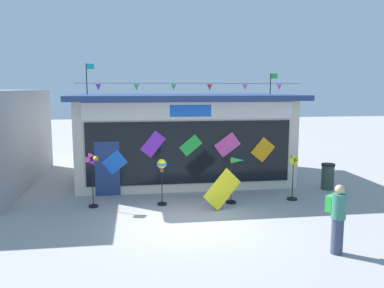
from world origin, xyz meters
name	(u,v)px	position (x,y,z in m)	size (l,w,h in m)	color
ground_plane	(188,222)	(0.00, 0.00, 0.00)	(80.00, 80.00, 0.00)	#9E9B99
kite_shop_building	(182,136)	(0.54, 5.95, 1.84)	(8.90, 6.19, 4.93)	beige
wind_spinner_far_left	(92,169)	(-2.91, 1.86, 1.28)	(0.42, 0.32, 1.83)	black
wind_spinner_left	(162,170)	(-0.63, 1.82, 1.21)	(0.32, 0.32, 1.57)	black
wind_spinner_center_left	(236,172)	(1.87, 1.70, 1.10)	(0.62, 0.35, 1.59)	black
wind_spinner_center_right	(293,171)	(3.96, 1.75, 1.06)	(0.42, 0.36, 1.64)	black
person_near_camera	(337,217)	(3.21, -2.69, 0.89)	(0.44, 0.47, 1.68)	#333D56
trash_bin	(328,176)	(5.90, 2.98, 0.51)	(0.52, 0.52, 1.01)	#2D4238
display_kite_on_ground	(222,189)	(1.27, 1.07, 0.66)	(0.68, 0.03, 1.24)	yellow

